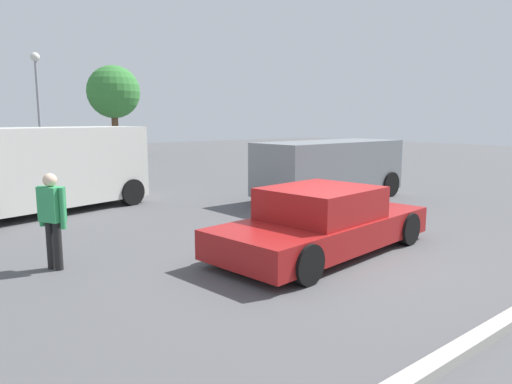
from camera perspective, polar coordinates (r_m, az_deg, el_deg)
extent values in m
plane|color=#515154|center=(8.80, 9.56, -7.56)|extent=(80.00, 80.00, 0.00)
cube|color=maroon|center=(8.86, 8.23, -4.66)|extent=(4.79, 2.34, 0.51)
cube|color=maroon|center=(8.67, 7.92, -1.31)|extent=(2.12, 1.90, 0.57)
cube|color=slate|center=(9.41, 11.27, -0.59)|extent=(0.23, 1.57, 0.48)
cube|color=slate|center=(7.96, 3.95, -2.15)|extent=(0.23, 1.57, 0.48)
cylinder|color=black|center=(10.65, 9.58, -2.91)|extent=(0.66, 0.29, 0.64)
cylinder|color=black|center=(9.78, 18.00, -4.27)|extent=(0.66, 0.29, 0.64)
cylinder|color=black|center=(8.28, -3.40, -6.20)|extent=(0.66, 0.29, 0.64)
cylinder|color=black|center=(7.13, 6.17, -8.73)|extent=(0.66, 0.29, 0.64)
ellipsoid|color=white|center=(11.67, 13.64, -2.38)|extent=(0.41, 0.41, 0.23)
sphere|color=white|center=(11.69, 14.74, -2.09)|extent=(0.18, 0.18, 0.18)
sphere|color=white|center=(11.70, 15.05, -2.12)|extent=(0.08, 0.08, 0.08)
cylinder|color=white|center=(11.78, 14.11, -3.15)|extent=(0.06, 0.06, 0.15)
cylinder|color=white|center=(11.66, 14.19, -3.28)|extent=(0.06, 0.06, 0.15)
cylinder|color=white|center=(11.75, 13.03, -3.14)|extent=(0.06, 0.06, 0.15)
cylinder|color=white|center=(11.63, 13.10, -3.27)|extent=(0.06, 0.06, 0.15)
sphere|color=white|center=(11.64, 12.60, -2.20)|extent=(0.10, 0.10, 0.10)
cube|color=silver|center=(13.60, -24.41, 2.87)|extent=(5.66, 3.17, 2.04)
cube|color=slate|center=(14.99, -15.64, 5.53)|extent=(0.44, 1.63, 0.81)
cylinder|color=black|center=(15.55, -19.16, 0.64)|extent=(0.80, 0.42, 0.76)
cylinder|color=black|center=(14.05, -14.92, 0.00)|extent=(0.80, 0.42, 0.76)
cube|color=gray|center=(14.63, 8.95, 3.07)|extent=(5.01, 2.03, 1.56)
cube|color=slate|center=(12.84, 1.88, 3.92)|extent=(0.09, 1.62, 0.63)
cylinder|color=black|center=(12.72, 6.47, -0.57)|extent=(0.81, 0.27, 0.80)
cylinder|color=black|center=(14.00, 1.05, 0.35)|extent=(0.81, 0.27, 0.80)
cylinder|color=black|center=(15.66, 15.91, 0.92)|extent=(0.81, 0.27, 0.80)
cylinder|color=black|center=(16.71, 10.74, 1.59)|extent=(0.81, 0.27, 0.80)
cylinder|color=black|center=(8.40, -22.97, -6.07)|extent=(0.13, 0.13, 0.81)
cylinder|color=black|center=(8.53, -23.74, -5.91)|extent=(0.13, 0.13, 0.81)
cube|color=#339959|center=(8.32, -23.65, -1.37)|extent=(0.39, 0.46, 0.57)
cylinder|color=#339959|center=(8.16, -22.51, -1.86)|extent=(0.09, 0.09, 0.68)
cylinder|color=#339959|center=(8.51, -24.70, -1.57)|extent=(0.09, 0.09, 0.68)
sphere|color=beige|center=(8.27, -23.82, 1.35)|extent=(0.22, 0.22, 0.22)
cylinder|color=gray|center=(26.28, -24.91, 8.53)|extent=(0.14, 0.14, 5.39)
sphere|color=silver|center=(26.45, -25.32, 14.66)|extent=(0.44, 0.44, 0.44)
cylinder|color=brown|center=(32.39, -16.75, 6.73)|extent=(0.42, 0.42, 2.96)
sphere|color=#387F38|center=(32.43, -16.97, 11.59)|extent=(3.40, 3.40, 3.40)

